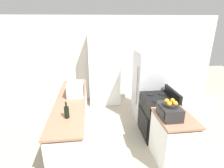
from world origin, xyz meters
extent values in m
cube|color=silver|center=(0.00, 3.41, 1.30)|extent=(7.00, 0.06, 2.60)
cube|color=silver|center=(-0.92, 1.38, 0.42)|extent=(0.58, 2.51, 0.84)
cube|color=#9E6B51|center=(-0.92, 1.38, 0.90)|extent=(0.60, 2.56, 0.04)
cube|color=silver|center=(0.92, 0.49, 0.42)|extent=(0.58, 0.76, 0.84)
cube|color=#9E6B51|center=(0.92, 0.49, 0.90)|extent=(0.60, 0.77, 0.04)
cube|color=white|center=(-0.08, 3.07, 1.05)|extent=(0.91, 0.57, 2.11)
sphere|color=#B2B2B7|center=(-0.12, 2.78, 1.05)|extent=(0.03, 0.03, 0.03)
sphere|color=#B2B2B7|center=(-0.04, 2.78, 1.05)|extent=(0.03, 0.03, 0.03)
cube|color=black|center=(0.94, 1.27, 0.46)|extent=(0.64, 0.76, 0.92)
cube|color=black|center=(0.61, 1.27, 0.34)|extent=(0.02, 0.67, 0.50)
cube|color=black|center=(1.23, 1.27, 1.00)|extent=(0.06, 0.72, 0.16)
cylinder|color=black|center=(0.81, 1.09, 0.92)|extent=(0.17, 0.17, 0.01)
cylinder|color=black|center=(0.81, 1.46, 0.92)|extent=(0.17, 0.17, 0.01)
cylinder|color=black|center=(1.07, 1.09, 0.92)|extent=(0.17, 0.17, 0.01)
cylinder|color=black|center=(1.07, 1.46, 0.92)|extent=(0.17, 0.17, 0.01)
cube|color=#B7B7BC|center=(0.97, 2.06, 0.88)|extent=(0.70, 0.74, 1.76)
cylinder|color=gray|center=(0.60, 1.86, 0.97)|extent=(0.02, 0.02, 0.97)
cube|color=#B2B2B7|center=(-0.82, 1.62, 1.05)|extent=(0.35, 0.45, 0.28)
cube|color=black|center=(-0.64, 1.58, 1.05)|extent=(0.01, 0.28, 0.20)
cylinder|color=black|center=(-0.90, 0.68, 1.02)|extent=(0.08, 0.08, 0.20)
cylinder|color=black|center=(-0.90, 0.68, 1.16)|extent=(0.03, 0.03, 0.09)
cube|color=black|center=(0.80, 0.48, 1.02)|extent=(0.30, 0.43, 0.22)
cube|color=black|center=(0.64, 0.48, 1.02)|extent=(0.01, 0.30, 0.13)
cylinder|color=black|center=(0.80, 0.47, 1.16)|extent=(0.24, 0.24, 0.05)
sphere|color=orange|center=(0.85, 0.52, 1.20)|extent=(0.08, 0.08, 0.08)
sphere|color=orange|center=(0.75, 0.52, 1.20)|extent=(0.08, 0.08, 0.08)
sphere|color=orange|center=(0.75, 0.42, 1.20)|extent=(0.08, 0.08, 0.08)
sphere|color=orange|center=(0.85, 0.42, 1.20)|extent=(0.08, 0.08, 0.08)
camera|label=1|loc=(-0.47, -1.95, 2.45)|focal=28.00mm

